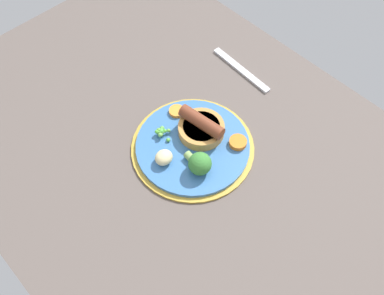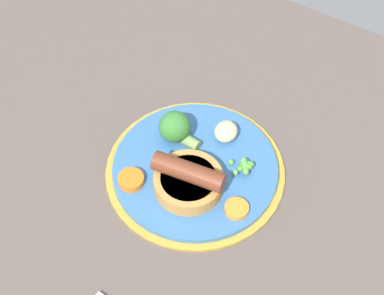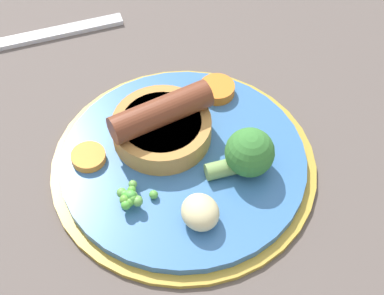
% 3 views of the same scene
% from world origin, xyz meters
% --- Properties ---
extents(dining_table, '(1.10, 0.80, 0.03)m').
position_xyz_m(dining_table, '(0.00, 0.00, 0.01)').
color(dining_table, '#564C47').
rests_on(dining_table, ground).
extents(dinner_plate, '(0.26, 0.26, 0.01)m').
position_xyz_m(dinner_plate, '(0.04, 0.02, 0.04)').
color(dinner_plate, '#B79333').
rests_on(dinner_plate, dining_table).
extents(sausage_pudding, '(0.11, 0.10, 0.05)m').
position_xyz_m(sausage_pudding, '(0.03, 0.05, 0.06)').
color(sausage_pudding, '#BC8442').
rests_on(sausage_pudding, dinner_plate).
extents(pea_pile, '(0.04, 0.03, 0.02)m').
position_xyz_m(pea_pile, '(-0.02, -0.01, 0.06)').
color(pea_pile, '#5BB33B').
rests_on(pea_pile, dinner_plate).
extents(broccoli_floret_near, '(0.07, 0.05, 0.05)m').
position_xyz_m(broccoli_floret_near, '(0.09, -0.02, 0.07)').
color(broccoli_floret_near, '#387A33').
rests_on(broccoli_floret_near, dinner_plate).
extents(potato_chunk_1, '(0.04, 0.04, 0.03)m').
position_xyz_m(potato_chunk_1, '(0.03, -0.05, 0.06)').
color(potato_chunk_1, beige).
rests_on(potato_chunk_1, dinner_plate).
extents(carrot_slice_1, '(0.05, 0.05, 0.01)m').
position_xyz_m(carrot_slice_1, '(-0.04, 0.05, 0.05)').
color(carrot_slice_1, orange).
rests_on(carrot_slice_1, dinner_plate).
extents(carrot_slice_3, '(0.05, 0.05, 0.01)m').
position_xyz_m(carrot_slice_3, '(0.11, 0.09, 0.05)').
color(carrot_slice_3, orange).
rests_on(carrot_slice_3, dinner_plate).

